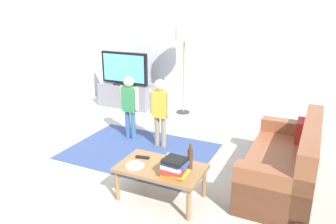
{
  "coord_description": "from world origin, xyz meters",
  "views": [
    {
      "loc": [
        2.02,
        -3.67,
        2.24
      ],
      "look_at": [
        0.0,
        0.6,
        0.65
      ],
      "focal_mm": 35.44,
      "sensor_mm": 36.0,
      "label": 1
    }
  ],
  "objects_px": {
    "tv_stand": "(126,96)",
    "bottle": "(190,158)",
    "floor_lamp": "(184,38)",
    "coffee_table": "(161,170)",
    "soda_can": "(169,158)",
    "book_stack": "(175,167)",
    "child_near_tv": "(129,102)",
    "tv": "(124,69)",
    "child_center": "(160,107)",
    "plate": "(135,165)",
    "couch": "(288,165)",
    "tv_remote": "(143,157)"
  },
  "relations": [
    {
      "from": "tv_stand",
      "to": "bottle",
      "type": "xyz_separation_m",
      "value": [
        2.63,
        -2.8,
        0.31
      ]
    },
    {
      "from": "floor_lamp",
      "to": "bottle",
      "type": "xyz_separation_m",
      "value": [
        1.32,
        -2.95,
        -0.99
      ]
    },
    {
      "from": "coffee_table",
      "to": "soda_can",
      "type": "bearing_deg",
      "value": 67.38
    },
    {
      "from": "book_stack",
      "to": "bottle",
      "type": "xyz_separation_m",
      "value": [
        0.09,
        0.22,
        0.03
      ]
    },
    {
      "from": "child_near_tv",
      "to": "bottle",
      "type": "distance_m",
      "value": 2.07
    },
    {
      "from": "coffee_table",
      "to": "book_stack",
      "type": "distance_m",
      "value": 0.3
    },
    {
      "from": "tv",
      "to": "bottle",
      "type": "xyz_separation_m",
      "value": [
        2.63,
        -2.78,
        -0.3
      ]
    },
    {
      "from": "child_center",
      "to": "plate",
      "type": "height_order",
      "value": "child_center"
    },
    {
      "from": "couch",
      "to": "book_stack",
      "type": "bearing_deg",
      "value": -136.07
    },
    {
      "from": "couch",
      "to": "coffee_table",
      "type": "bearing_deg",
      "value": -144.83
    },
    {
      "from": "child_center",
      "to": "plate",
      "type": "distance_m",
      "value": 1.53
    },
    {
      "from": "tv_remote",
      "to": "soda_can",
      "type": "distance_m",
      "value": 0.35
    },
    {
      "from": "couch",
      "to": "plate",
      "type": "xyz_separation_m",
      "value": [
        -1.59,
        -1.05,
        0.14
      ]
    },
    {
      "from": "tv_stand",
      "to": "child_near_tv",
      "type": "xyz_separation_m",
      "value": [
        1.03,
        -1.5,
        0.41
      ]
    },
    {
      "from": "bottle",
      "to": "soda_can",
      "type": "distance_m",
      "value": 0.28
    },
    {
      "from": "couch",
      "to": "soda_can",
      "type": "height_order",
      "value": "couch"
    },
    {
      "from": "couch",
      "to": "book_stack",
      "type": "relative_size",
      "value": 6.2
    },
    {
      "from": "bottle",
      "to": "plate",
      "type": "xyz_separation_m",
      "value": [
        -0.6,
        -0.22,
        -0.12
      ]
    },
    {
      "from": "coffee_table",
      "to": "tv_remote",
      "type": "bearing_deg",
      "value": 161.57
    },
    {
      "from": "tv_stand",
      "to": "tv",
      "type": "xyz_separation_m",
      "value": [
        0.0,
        -0.02,
        0.6
      ]
    },
    {
      "from": "coffee_table",
      "to": "tv_stand",
      "type": "bearing_deg",
      "value": 128.49
    },
    {
      "from": "floor_lamp",
      "to": "soda_can",
      "type": "distance_m",
      "value": 3.29
    },
    {
      "from": "floor_lamp",
      "to": "plate",
      "type": "height_order",
      "value": "floor_lamp"
    },
    {
      "from": "book_stack",
      "to": "child_near_tv",
      "type": "bearing_deg",
      "value": 134.61
    },
    {
      "from": "child_center",
      "to": "tv",
      "type": "bearing_deg",
      "value": 136.55
    },
    {
      "from": "coffee_table",
      "to": "tv_remote",
      "type": "height_order",
      "value": "tv_remote"
    },
    {
      "from": "couch",
      "to": "bottle",
      "type": "distance_m",
      "value": 1.32
    },
    {
      "from": "book_stack",
      "to": "tv_remote",
      "type": "relative_size",
      "value": 1.71
    },
    {
      "from": "tv",
      "to": "bottle",
      "type": "distance_m",
      "value": 3.84
    },
    {
      "from": "bottle",
      "to": "tv_remote",
      "type": "bearing_deg",
      "value": 180.0
    },
    {
      "from": "coffee_table",
      "to": "tv_remote",
      "type": "distance_m",
      "value": 0.32
    },
    {
      "from": "bottle",
      "to": "tv_remote",
      "type": "xyz_separation_m",
      "value": [
        -0.62,
        0.0,
        -0.12
      ]
    },
    {
      "from": "floor_lamp",
      "to": "plate",
      "type": "relative_size",
      "value": 8.09
    },
    {
      "from": "tv_stand",
      "to": "bottle",
      "type": "height_order",
      "value": "bottle"
    },
    {
      "from": "child_near_tv",
      "to": "soda_can",
      "type": "xyz_separation_m",
      "value": [
        1.33,
        -1.29,
        -0.17
      ]
    },
    {
      "from": "couch",
      "to": "tv_remote",
      "type": "distance_m",
      "value": 1.82
    },
    {
      "from": "child_center",
      "to": "soda_can",
      "type": "distance_m",
      "value": 1.43
    },
    {
      "from": "couch",
      "to": "bottle",
      "type": "height_order",
      "value": "couch"
    },
    {
      "from": "book_stack",
      "to": "child_center",
      "type": "bearing_deg",
      "value": 121.82
    },
    {
      "from": "child_near_tv",
      "to": "child_center",
      "type": "distance_m",
      "value": 0.61
    },
    {
      "from": "floor_lamp",
      "to": "child_center",
      "type": "relative_size",
      "value": 1.61
    },
    {
      "from": "tv_remote",
      "to": "coffee_table",
      "type": "bearing_deg",
      "value": -29.34
    },
    {
      "from": "coffee_table",
      "to": "bottle",
      "type": "xyz_separation_m",
      "value": [
        0.32,
        0.1,
        0.18
      ]
    },
    {
      "from": "child_center",
      "to": "tv_remote",
      "type": "bearing_deg",
      "value": -73.02
    },
    {
      "from": "tv",
      "to": "floor_lamp",
      "type": "distance_m",
      "value": 1.49
    },
    {
      "from": "coffee_table",
      "to": "book_stack",
      "type": "bearing_deg",
      "value": -28.09
    },
    {
      "from": "child_center",
      "to": "plate",
      "type": "xyz_separation_m",
      "value": [
        0.4,
        -1.46,
        -0.24
      ]
    },
    {
      "from": "tv_stand",
      "to": "book_stack",
      "type": "height_order",
      "value": "book_stack"
    },
    {
      "from": "tv_stand",
      "to": "plate",
      "type": "distance_m",
      "value": 3.64
    },
    {
      "from": "soda_can",
      "to": "couch",
      "type": "bearing_deg",
      "value": 32.52
    }
  ]
}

